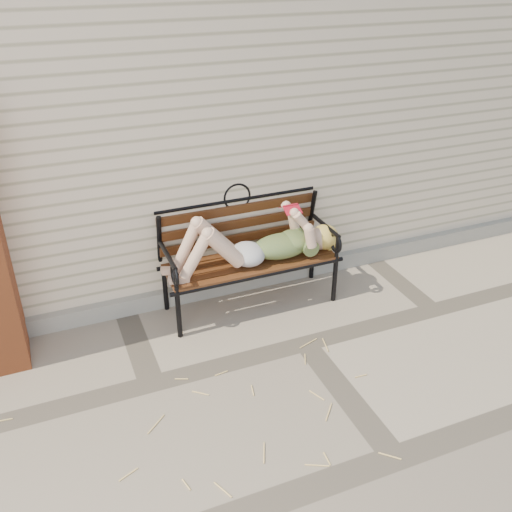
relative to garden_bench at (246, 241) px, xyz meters
name	(u,v)px	position (x,y,z in m)	size (l,w,h in m)	color
ground	(306,344)	(0.19, -0.79, -0.58)	(80.00, 80.00, 0.00)	gray
house_wall	(189,79)	(0.19, 2.21, 0.92)	(8.00, 4.00, 3.00)	beige
foundation_strip	(259,278)	(0.19, 0.18, -0.51)	(8.00, 0.10, 0.15)	gray
garden_bench	(246,241)	(0.00, 0.00, 0.00)	(1.61, 0.64, 1.04)	black
reading_woman	(253,244)	(0.01, -0.13, 0.03)	(1.52, 0.35, 0.48)	#093A40
straw_scatter	(185,466)	(-1.04, -1.61, -0.58)	(2.75, 1.69, 0.01)	#DEB86C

